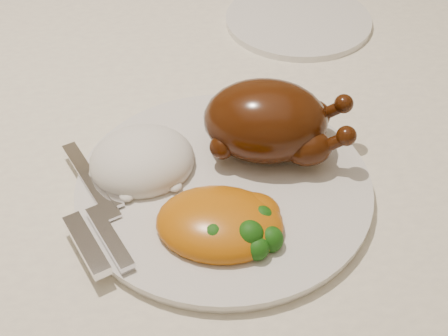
{
  "coord_description": "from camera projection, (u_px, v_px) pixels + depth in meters",
  "views": [
    {
      "loc": [
        0.08,
        -0.59,
        1.21
      ],
      "look_at": [
        0.13,
        -0.15,
        0.8
      ],
      "focal_mm": 50.0,
      "sensor_mm": 36.0,
      "label": 1
    }
  ],
  "objects": [
    {
      "name": "rice_mound",
      "position": [
        142.0,
        161.0,
        0.63
      ],
      "size": [
        0.12,
        0.11,
        0.06
      ],
      "rotation": [
        0.0,
        0.0,
        0.17
      ],
      "color": "white",
      "rests_on": "dinner_plate"
    },
    {
      "name": "side_plate",
      "position": [
        298.0,
        20.0,
        0.87
      ],
      "size": [
        0.26,
        0.26,
        0.01
      ],
      "primitive_type": "cylinder",
      "rotation": [
        0.0,
        0.0,
        -0.34
      ],
      "color": "silver",
      "rests_on": "tablecloth"
    },
    {
      "name": "roast_chicken",
      "position": [
        269.0,
        121.0,
        0.63
      ],
      "size": [
        0.16,
        0.12,
        0.08
      ],
      "rotation": [
        0.0,
        0.0,
        -0.21
      ],
      "color": "#421B07",
      "rests_on": "dinner_plate"
    },
    {
      "name": "dinner_plate",
      "position": [
        224.0,
        187.0,
        0.62
      ],
      "size": [
        0.3,
        0.3,
        0.01
      ],
      "primitive_type": "cylinder",
      "rotation": [
        0.0,
        0.0,
        0.04
      ],
      "color": "silver",
      "rests_on": "tablecloth"
    },
    {
      "name": "mac_and_cheese",
      "position": [
        227.0,
        224.0,
        0.57
      ],
      "size": [
        0.14,
        0.12,
        0.04
      ],
      "rotation": [
        0.0,
        0.0,
        -0.23
      ],
      "color": "#C1590C",
      "rests_on": "dinner_plate"
    },
    {
      "name": "tablecloth",
      "position": [
        97.0,
        133.0,
        0.74
      ],
      "size": [
        1.73,
        1.03,
        0.18
      ],
      "color": "beige",
      "rests_on": "dining_table"
    },
    {
      "name": "cutlery",
      "position": [
        98.0,
        220.0,
        0.57
      ],
      "size": [
        0.08,
        0.18,
        0.01
      ],
      "rotation": [
        0.0,
        0.0,
        0.42
      ],
      "color": "silver",
      "rests_on": "dinner_plate"
    },
    {
      "name": "dining_table",
      "position": [
        105.0,
        177.0,
        0.79
      ],
      "size": [
        1.6,
        0.9,
        0.76
      ],
      "color": "brown",
      "rests_on": "floor"
    }
  ]
}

